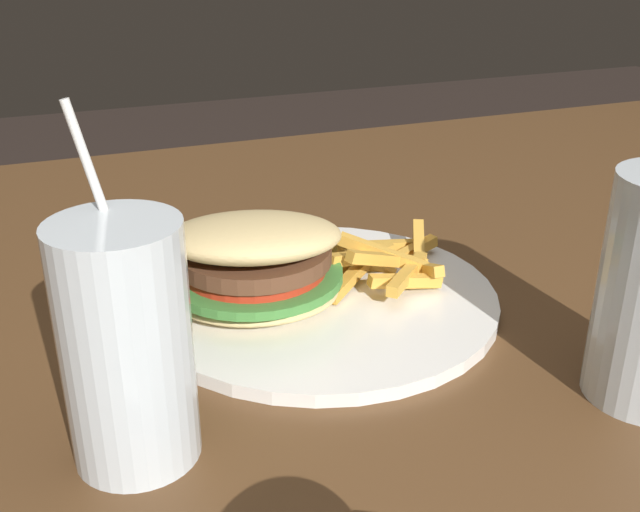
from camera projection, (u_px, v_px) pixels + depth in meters
dining_table at (404, 469)px, 0.57m from camera, size 1.47×1.14×0.71m
meal_plate_near at (288, 278)px, 0.56m from camera, size 0.28×0.28×0.09m
juice_glass at (128, 357)px, 0.40m from camera, size 0.07×0.07×0.20m
spoon at (105, 292)px, 0.59m from camera, size 0.12×0.14×0.01m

